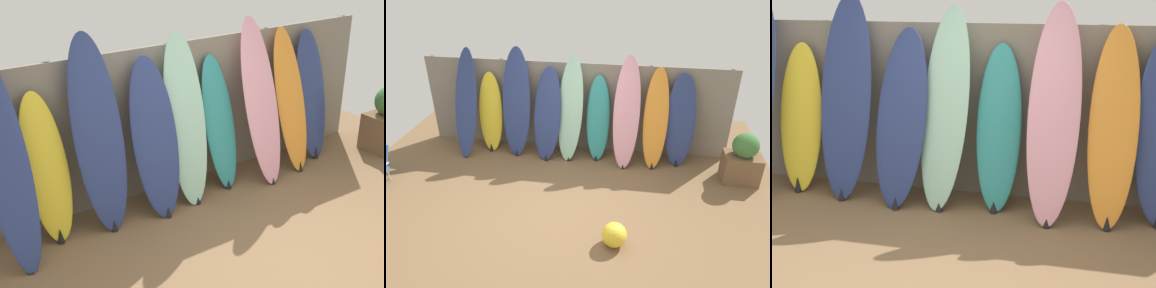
% 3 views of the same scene
% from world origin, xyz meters
% --- Properties ---
extents(ground, '(7.68, 7.68, 0.00)m').
position_xyz_m(ground, '(0.00, 0.00, 0.00)').
color(ground, brown).
extents(fence_back, '(6.08, 0.11, 1.80)m').
position_xyz_m(fence_back, '(-0.00, 2.01, 0.90)').
color(fence_back, gray).
rests_on(fence_back, ground).
extents(surfboard_navy_0, '(0.45, 0.79, 2.05)m').
position_xyz_m(surfboard_navy_0, '(-2.08, 1.54, 1.01)').
color(surfboard_navy_0, navy).
rests_on(surfboard_navy_0, ground).
extents(surfboard_yellow_1, '(0.51, 0.49, 1.58)m').
position_xyz_m(surfboard_yellow_1, '(-1.65, 1.71, 0.78)').
color(surfboard_yellow_1, yellow).
rests_on(surfboard_yellow_1, ground).
extents(surfboard_navy_2, '(0.56, 0.58, 2.10)m').
position_xyz_m(surfboard_navy_2, '(-1.09, 1.66, 1.04)').
color(surfboard_navy_2, navy).
rests_on(surfboard_navy_2, ground).
extents(surfboard_navy_3, '(0.59, 0.65, 1.77)m').
position_xyz_m(surfboard_navy_3, '(-0.46, 1.58, 0.88)').
color(surfboard_navy_3, navy).
rests_on(surfboard_navy_3, ground).
extents(surfboard_seafoam_4, '(0.56, 0.64, 1.98)m').
position_xyz_m(surfboard_seafoam_4, '(-0.02, 1.63, 0.98)').
color(surfboard_seafoam_4, '#9ED6BC').
rests_on(surfboard_seafoam_4, ground).
extents(surfboard_teal_5, '(0.47, 0.54, 1.63)m').
position_xyz_m(surfboard_teal_5, '(0.51, 1.70, 0.80)').
color(surfboard_teal_5, teal).
rests_on(surfboard_teal_5, ground).
extents(surfboard_pink_6, '(0.50, 0.72, 2.03)m').
position_xyz_m(surfboard_pink_6, '(1.05, 1.57, 1.01)').
color(surfboard_pink_6, pink).
rests_on(surfboard_pink_6, ground).
extents(surfboard_orange_7, '(0.47, 0.66, 1.83)m').
position_xyz_m(surfboard_orange_7, '(1.59, 1.61, 0.91)').
color(surfboard_orange_7, orange).
rests_on(surfboard_orange_7, ground).
extents(surfboard_navy_8, '(0.57, 0.48, 1.75)m').
position_xyz_m(surfboard_navy_8, '(2.05, 1.69, 0.86)').
color(surfboard_navy_8, navy).
rests_on(surfboard_navy_8, ground).
extents(planter_box, '(0.62, 0.47, 0.94)m').
position_xyz_m(planter_box, '(3.14, 1.20, 0.43)').
color(planter_box, brown).
rests_on(planter_box, ground).
extents(beach_ball, '(0.36, 0.36, 0.36)m').
position_xyz_m(beach_ball, '(1.03, -0.79, 0.18)').
color(beach_ball, yellow).
rests_on(beach_ball, ground).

